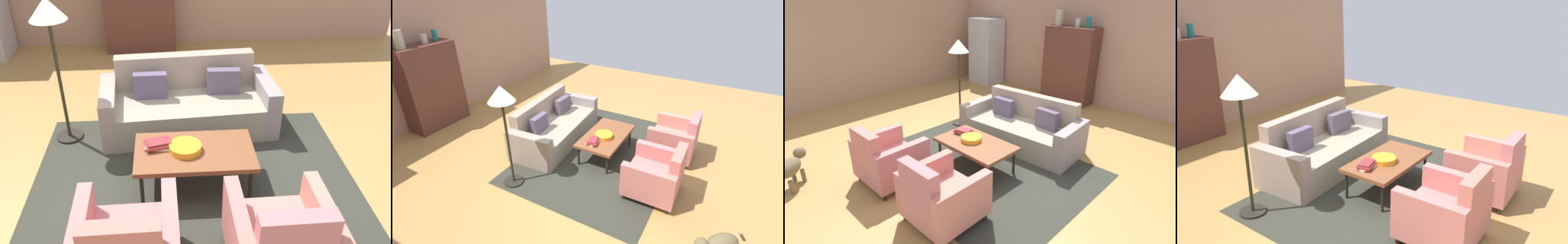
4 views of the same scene
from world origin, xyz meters
TOP-DOWN VIEW (x-y plane):
  - ground_plane at (0.00, 0.00)m, footprint 10.23×10.23m
  - wall_back at (0.00, 3.95)m, footprint 8.52×0.12m
  - wall_left at (-4.26, 0.00)m, footprint 0.12×7.90m
  - area_rug at (0.24, -0.18)m, footprint 3.40×2.60m
  - couch at (0.23, 0.95)m, footprint 2.16×1.04m
  - coffee_table at (0.24, -0.23)m, footprint 1.20×0.70m
  - armchair_left at (-0.36, -1.40)m, footprint 0.81×0.81m
  - armchair_right at (0.84, -1.40)m, footprint 0.81×0.81m
  - fruit_bowl at (0.14, -0.23)m, footprint 0.32×0.32m
  - book_stack at (-0.12, -0.15)m, footprint 0.31×0.24m
  - cabinet at (-0.44, 3.60)m, footprint 1.20×0.51m
  - vase_tall at (-0.84, 3.60)m, footprint 0.18×0.18m
  - vase_round at (-0.34, 3.60)m, footprint 0.13×0.13m
  - vase_small at (-0.09, 3.60)m, footprint 0.10×0.10m
  - refrigerator at (-3.12, 3.50)m, footprint 0.80×0.73m
  - floor_lamp at (-1.23, 0.75)m, footprint 0.40×0.40m
  - dog at (-1.22, -2.39)m, footprint 0.53×0.55m

SIDE VIEW (x-z plane):
  - ground_plane at x=0.00m, z-range 0.00..0.00m
  - area_rug at x=0.24m, z-range 0.00..0.01m
  - couch at x=0.23m, z-range -0.14..0.72m
  - dog at x=-1.22m, z-range 0.08..0.55m
  - armchair_left at x=-0.36m, z-range -0.10..0.78m
  - armchair_right at x=0.84m, z-range -0.10..0.78m
  - coffee_table at x=0.24m, z-range 0.18..0.61m
  - fruit_bowl at x=0.14m, z-range 0.43..0.50m
  - book_stack at x=-0.12m, z-range 0.43..0.51m
  - cabinet at x=-0.44m, z-range 0.00..1.80m
  - refrigerator at x=-3.12m, z-range 0.00..1.85m
  - wall_back at x=0.00m, z-range 0.00..2.80m
  - wall_left at x=-4.26m, z-range 0.00..2.80m
  - floor_lamp at x=-1.23m, z-range 0.58..2.30m
  - vase_round at x=-0.34m, z-range 1.80..1.98m
  - vase_small at x=-0.09m, z-range 1.80..2.03m
  - vase_tall at x=-0.84m, z-range 1.80..2.15m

